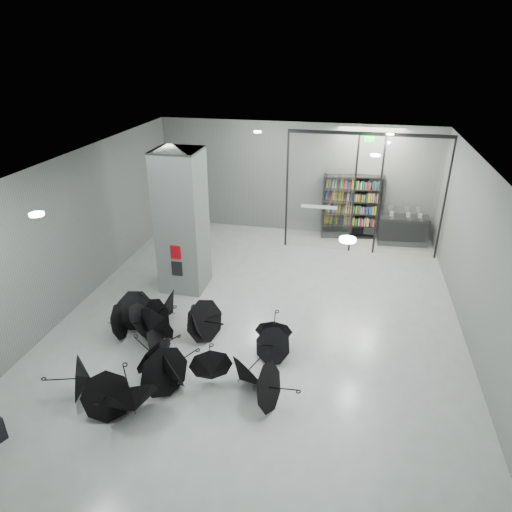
% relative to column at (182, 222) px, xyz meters
% --- Properties ---
extents(room, '(14.00, 14.02, 4.01)m').
position_rel_column_xyz_m(room, '(2.50, -2.00, 0.84)').
color(room, gray).
rests_on(room, ground).
extents(column, '(1.20, 1.20, 4.00)m').
position_rel_column_xyz_m(column, '(0.00, 0.00, 0.00)').
color(column, slate).
rests_on(column, ground).
extents(fire_cabinet, '(0.28, 0.04, 0.38)m').
position_rel_column_xyz_m(fire_cabinet, '(0.00, -0.62, -0.65)').
color(fire_cabinet, '#A50A07').
rests_on(fire_cabinet, column).
extents(info_panel, '(0.30, 0.03, 0.42)m').
position_rel_column_xyz_m(info_panel, '(0.00, -0.62, -1.15)').
color(info_panel, black).
rests_on(info_panel, column).
extents(exit_sign, '(0.30, 0.06, 0.15)m').
position_rel_column_xyz_m(exit_sign, '(4.90, 3.30, 1.82)').
color(exit_sign, '#0CE533').
rests_on(exit_sign, room).
extents(glass_partition, '(5.06, 0.08, 4.00)m').
position_rel_column_xyz_m(glass_partition, '(4.89, 3.50, 0.18)').
color(glass_partition, silver).
rests_on(glass_partition, ground).
extents(bookshelf, '(2.12, 0.75, 2.29)m').
position_rel_column_xyz_m(bookshelf, '(4.59, 4.75, -0.86)').
color(bookshelf, black).
rests_on(bookshelf, ground).
extents(shop_counter, '(1.71, 0.77, 1.00)m').
position_rel_column_xyz_m(shop_counter, '(6.40, 4.51, -1.50)').
color(shop_counter, black).
rests_on(shop_counter, ground).
extents(umbrella_cluster, '(4.99, 4.60, 1.29)m').
position_rel_column_xyz_m(umbrella_cluster, '(0.91, -3.44, -1.70)').
color(umbrella_cluster, black).
rests_on(umbrella_cluster, ground).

